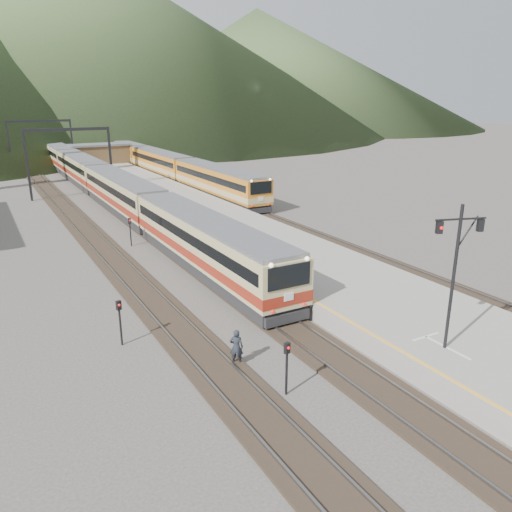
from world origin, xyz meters
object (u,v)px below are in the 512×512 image
main_train (82,169)px  signal_mast (455,263)px  second_train (161,163)px  worker (236,347)px

main_train → signal_mast: signal_mast is taller
second_train → signal_mast: signal_mast is taller
signal_mast → worker: signal_mast is taller
signal_mast → second_train: bearing=82.5°
main_train → worker: size_ratio=61.73×
main_train → second_train: 11.55m
signal_mast → main_train: bearing=93.7°
main_train → second_train: bearing=5.1°
main_train → worker: bearing=-94.2°
second_train → worker: bearing=-105.9°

